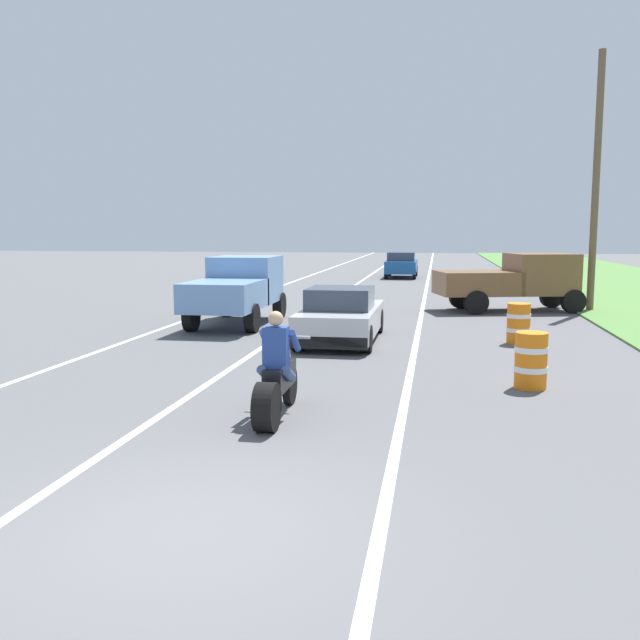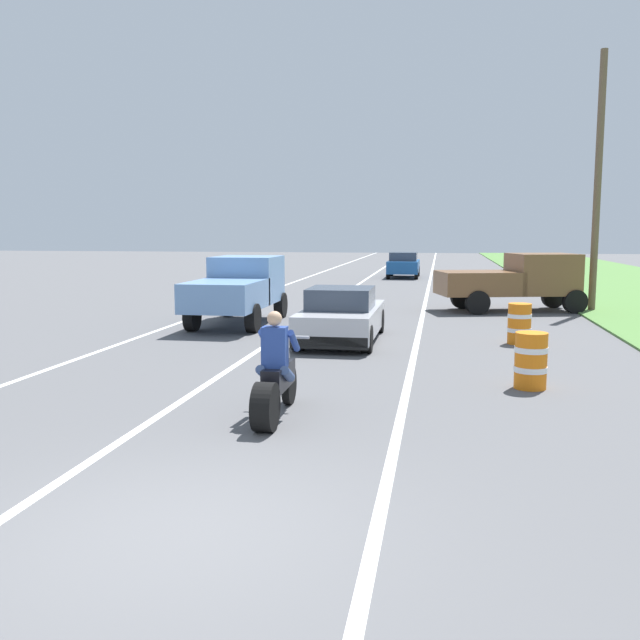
% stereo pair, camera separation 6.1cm
% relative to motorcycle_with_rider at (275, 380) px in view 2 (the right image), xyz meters
% --- Properties ---
extents(ground_plane, '(160.00, 160.00, 0.00)m').
position_rel_motorcycle_with_rider_xyz_m(ground_plane, '(0.02, -3.87, -0.59)').
color(ground_plane, '#565659').
extents(lane_stripe_left_solid, '(0.14, 120.00, 0.01)m').
position_rel_motorcycle_with_rider_xyz_m(lane_stripe_left_solid, '(-5.38, 16.13, -0.59)').
color(lane_stripe_left_solid, white).
rests_on(lane_stripe_left_solid, ground).
extents(lane_stripe_right_solid, '(0.14, 120.00, 0.01)m').
position_rel_motorcycle_with_rider_xyz_m(lane_stripe_right_solid, '(1.82, 16.13, -0.59)').
color(lane_stripe_right_solid, white).
rests_on(lane_stripe_right_solid, ground).
extents(lane_stripe_centre_dashed, '(0.14, 120.00, 0.01)m').
position_rel_motorcycle_with_rider_xyz_m(lane_stripe_centre_dashed, '(-1.78, 16.13, -0.59)').
color(lane_stripe_centre_dashed, white).
rests_on(lane_stripe_centre_dashed, ground).
extents(motorcycle_with_rider, '(0.70, 2.21, 1.62)m').
position_rel_motorcycle_with_rider_xyz_m(motorcycle_with_rider, '(0.00, 0.00, 0.00)').
color(motorcycle_with_rider, black).
rests_on(motorcycle_with_rider, ground).
extents(sports_car_silver, '(1.84, 4.30, 1.37)m').
position_rel_motorcycle_with_rider_xyz_m(sports_car_silver, '(-0.06, 7.38, 0.04)').
color(sports_car_silver, '#B7B7BC').
rests_on(sports_car_silver, ground).
extents(pickup_truck_left_lane_light_blue, '(2.02, 4.80, 1.98)m').
position_rel_motorcycle_with_rider_xyz_m(pickup_truck_left_lane_light_blue, '(-3.52, 10.06, 0.51)').
color(pickup_truck_left_lane_light_blue, '#6B93C6').
rests_on(pickup_truck_left_lane_light_blue, ground).
extents(pickup_truck_right_shoulder_brown, '(5.14, 3.14, 1.98)m').
position_rel_motorcycle_with_rider_xyz_m(pickup_truck_right_shoulder_brown, '(4.94, 14.93, 0.51)').
color(pickup_truck_right_shoulder_brown, brown).
rests_on(pickup_truck_right_shoulder_brown, ground).
extents(utility_pole_roadside, '(0.24, 0.24, 8.71)m').
position_rel_motorcycle_with_rider_xyz_m(utility_pole_roadside, '(7.53, 15.32, 3.76)').
color(utility_pole_roadside, brown).
rests_on(utility_pole_roadside, ground).
extents(construction_barrel_nearest, '(0.58, 0.58, 1.00)m').
position_rel_motorcycle_with_rider_xyz_m(construction_barrel_nearest, '(3.96, 2.77, -0.09)').
color(construction_barrel_nearest, orange).
rests_on(construction_barrel_nearest, ground).
extents(construction_barrel_mid, '(0.58, 0.58, 1.00)m').
position_rel_motorcycle_with_rider_xyz_m(construction_barrel_mid, '(4.30, 7.74, -0.09)').
color(construction_barrel_mid, orange).
rests_on(construction_barrel_mid, ground).
extents(distant_car_far_ahead, '(1.80, 4.00, 1.50)m').
position_rel_motorcycle_with_rider_xyz_m(distant_car_far_ahead, '(0.24, 31.33, 0.18)').
color(distant_car_far_ahead, '#194C8C').
rests_on(distant_car_far_ahead, ground).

